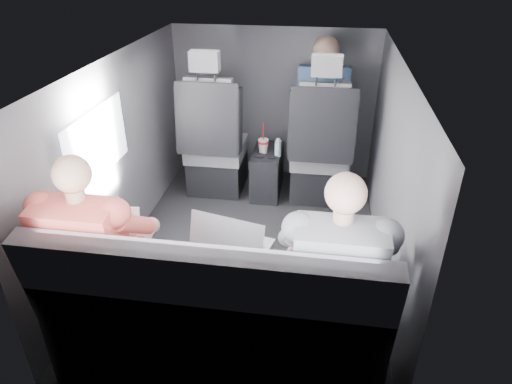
# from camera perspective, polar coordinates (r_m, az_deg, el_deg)

# --- Properties ---
(floor) EXTENTS (2.60, 2.60, 0.00)m
(floor) POSITION_cam_1_polar(r_m,az_deg,el_deg) (3.35, -0.64, -7.17)
(floor) COLOR black
(floor) RESTS_ON ground
(ceiling) EXTENTS (2.60, 2.60, 0.00)m
(ceiling) POSITION_cam_1_polar(r_m,az_deg,el_deg) (2.78, -0.79, 15.95)
(ceiling) COLOR #B2B2AD
(ceiling) RESTS_ON panel_back
(panel_left) EXTENTS (0.02, 2.60, 1.35)m
(panel_left) POSITION_cam_1_polar(r_m,az_deg,el_deg) (3.26, -16.56, 4.20)
(panel_left) COLOR #56565B
(panel_left) RESTS_ON floor
(panel_right) EXTENTS (0.02, 2.60, 1.35)m
(panel_right) POSITION_cam_1_polar(r_m,az_deg,el_deg) (3.00, 16.50, 2.03)
(panel_right) COLOR #56565B
(panel_right) RESTS_ON floor
(panel_front) EXTENTS (1.80, 0.02, 1.35)m
(panel_front) POSITION_cam_1_polar(r_m,az_deg,el_deg) (4.20, 2.23, 10.90)
(panel_front) COLOR #56565B
(panel_front) RESTS_ON floor
(panel_back) EXTENTS (1.80, 0.02, 1.35)m
(panel_back) POSITION_cam_1_polar(r_m,az_deg,el_deg) (1.94, -7.13, -13.40)
(panel_back) COLOR #56565B
(panel_back) RESTS_ON floor
(side_window) EXTENTS (0.02, 0.75, 0.42)m
(side_window) POSITION_cam_1_polar(r_m,az_deg,el_deg) (2.92, -19.13, 5.71)
(side_window) COLOR white
(side_window) RESTS_ON panel_left
(seatbelt) EXTENTS (0.35, 0.11, 0.59)m
(seatbelt) POSITION_cam_1_polar(r_m,az_deg,el_deg) (3.54, 8.38, 9.25)
(seatbelt) COLOR black
(seatbelt) RESTS_ON front_seat_right
(front_seat_left) EXTENTS (0.52, 0.58, 1.26)m
(front_seat_left) POSITION_cam_1_polar(r_m,az_deg,el_deg) (3.95, -5.17, 5.33)
(front_seat_left) COLOR black
(front_seat_left) RESTS_ON floor
(front_seat_right) EXTENTS (0.52, 0.58, 1.26)m
(front_seat_right) POSITION_cam_1_polar(r_m,az_deg,el_deg) (3.85, 8.02, 4.49)
(front_seat_right) COLOR black
(front_seat_right) RESTS_ON floor
(center_console) EXTENTS (0.24, 0.48, 0.41)m
(center_console) POSITION_cam_1_polar(r_m,az_deg,el_deg) (3.99, 1.39, 2.56)
(center_console) COLOR black
(center_console) RESTS_ON floor
(rear_bench) EXTENTS (1.60, 0.57, 0.92)m
(rear_bench) POSITION_cam_1_polar(r_m,az_deg,el_deg) (2.36, -5.02, -16.17)
(rear_bench) COLOR slate
(rear_bench) RESTS_ON floor
(soda_cup) EXTENTS (0.09, 0.09, 0.26)m
(soda_cup) POSITION_cam_1_polar(r_m,az_deg,el_deg) (3.85, 0.91, 5.87)
(soda_cup) COLOR white
(soda_cup) RESTS_ON center_console
(water_bottle) EXTENTS (0.05, 0.05, 0.16)m
(water_bottle) POSITION_cam_1_polar(r_m,az_deg,el_deg) (3.79, 2.76, 5.52)
(water_bottle) COLOR #B0D3EE
(water_bottle) RESTS_ON center_console
(laptop_white) EXTENTS (0.32, 0.31, 0.23)m
(laptop_white) POSITION_cam_1_polar(r_m,az_deg,el_deg) (2.53, -16.66, -4.47)
(laptop_white) COLOR white
(laptop_white) RESTS_ON passenger_rear_left
(laptop_silver) EXTENTS (0.43, 0.42, 0.27)m
(laptop_silver) POSITION_cam_1_polar(r_m,az_deg,el_deg) (2.30, -3.24, -6.61)
(laptop_silver) COLOR #ABABB0
(laptop_silver) RESTS_ON rear_bench
(laptop_black) EXTENTS (0.37, 0.36, 0.23)m
(laptop_black) POSITION_cam_1_polar(r_m,az_deg,el_deg) (2.34, 11.30, -6.72)
(laptop_black) COLOR black
(laptop_black) RESTS_ON passenger_rear_right
(passenger_rear_left) EXTENTS (0.48, 0.60, 1.18)m
(passenger_rear_left) POSITION_cam_1_polar(r_m,az_deg,el_deg) (2.42, -18.77, -7.13)
(passenger_rear_left) COLOR #37373C
(passenger_rear_left) RESTS_ON rear_bench
(passenger_rear_right) EXTENTS (0.48, 0.60, 1.19)m
(passenger_rear_right) POSITION_cam_1_polar(r_m,az_deg,el_deg) (2.18, 9.89, -10.11)
(passenger_rear_right) COLOR navy
(passenger_rear_right) RESTS_ON rear_bench
(passenger_front_right) EXTENTS (0.43, 0.43, 0.89)m
(passenger_front_right) POSITION_cam_1_polar(r_m,az_deg,el_deg) (3.96, 8.28, 10.78)
(passenger_front_right) COLOR navy
(passenger_front_right) RESTS_ON front_seat_right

